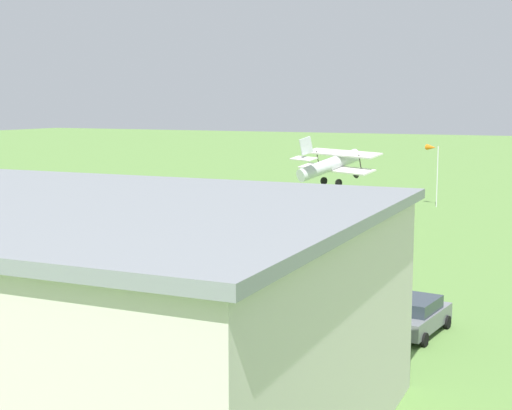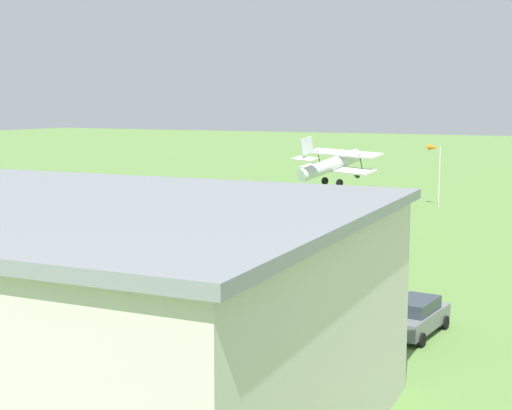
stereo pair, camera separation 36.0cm
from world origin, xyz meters
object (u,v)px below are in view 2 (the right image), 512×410
windsock (435,152)px  person_by_parked_cars (96,255)px  person_watching_takeoff (142,265)px  person_walking_on_apron (84,254)px  biplane (333,164)px  car_grey (415,316)px

windsock → person_by_parked_cars: bearing=71.0°
person_watching_takeoff → person_by_parked_cars: person_by_parked_cars is taller
person_walking_on_apron → biplane: bearing=-120.1°
biplane → person_by_parked_cars: size_ratio=4.94×
person_walking_on_apron → person_by_parked_cars: person_by_parked_cars is taller
person_walking_on_apron → windsock: 41.82m
car_grey → person_by_parked_cars: (22.52, -5.13, -0.04)m
person_by_parked_cars → car_grey: bearing=167.2°
car_grey → windsock: (9.09, -44.16, 4.84)m
biplane → windsock: size_ratio=1.27×
car_grey → person_walking_on_apron: (23.61, -5.25, -0.12)m
windsock → person_watching_takeoff: bearing=77.2°
biplane → person_watching_takeoff: size_ratio=5.39×
car_grey → windsock: windsock is taller
biplane → person_watching_takeoff: biplane is taller
person_watching_takeoff → person_by_parked_cars: 4.42m
person_watching_takeoff → windsock: bearing=-102.8°
biplane → windsock: (-3.78, -20.35, -0.11)m
biplane → car_grey: 27.51m
person_walking_on_apron → person_by_parked_cars: 1.10m
person_by_parked_cars → windsock: 41.56m
car_grey → person_watching_takeoff: car_grey is taller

